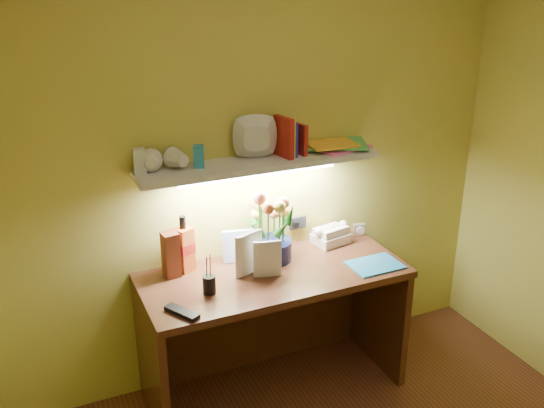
# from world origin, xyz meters

# --- Properties ---
(desk) EXTENTS (1.40, 0.60, 0.75)m
(desk) POSITION_xyz_m (0.00, 1.20, 0.38)
(desk) COLOR #3B1E10
(desk) RESTS_ON ground
(flower_bouquet) EXTENTS (0.27, 0.27, 0.39)m
(flower_bouquet) POSITION_xyz_m (0.05, 1.35, 0.95)
(flower_bouquet) COLOR #0C123B
(flower_bouquet) RESTS_ON desk
(telephone) EXTENTS (0.22, 0.18, 0.12)m
(telephone) POSITION_xyz_m (0.45, 1.39, 0.81)
(telephone) COLOR #F3E3CD
(telephone) RESTS_ON desk
(desk_clock) EXTENTS (0.08, 0.05, 0.07)m
(desk_clock) POSITION_xyz_m (0.65, 1.42, 0.79)
(desk_clock) COLOR silver
(desk_clock) RESTS_ON desk
(whisky_bottle) EXTENTS (0.11, 0.11, 0.31)m
(whisky_bottle) POSITION_xyz_m (-0.42, 1.41, 0.90)
(whisky_bottle) COLOR #BC4D19
(whisky_bottle) RESTS_ON desk
(whisky_box) EXTENTS (0.09, 0.09, 0.24)m
(whisky_box) POSITION_xyz_m (-0.50, 1.38, 0.87)
(whisky_box) COLOR #592412
(whisky_box) RESTS_ON desk
(pen_cup) EXTENTS (0.07, 0.07, 0.16)m
(pen_cup) POSITION_xyz_m (-0.38, 1.14, 0.83)
(pen_cup) COLOR black
(pen_cup) RESTS_ON desk
(art_card) EXTENTS (0.18, 0.07, 0.17)m
(art_card) POSITION_xyz_m (-0.12, 1.40, 0.84)
(art_card) COLOR white
(art_card) RESTS_ON desk
(tv_remote) EXTENTS (0.14, 0.18, 0.02)m
(tv_remote) POSITION_xyz_m (-0.56, 1.00, 0.76)
(tv_remote) COLOR black
(tv_remote) RESTS_ON desk
(blue_folder) EXTENTS (0.28, 0.21, 0.01)m
(blue_folder) POSITION_xyz_m (0.53, 1.05, 0.75)
(blue_folder) COLOR teal
(blue_folder) RESTS_ON desk
(desk_book_a) EXTENTS (0.17, 0.07, 0.23)m
(desk_book_a) POSITION_xyz_m (-0.21, 1.21, 0.87)
(desk_book_a) COLOR white
(desk_book_a) RESTS_ON desk
(desk_book_b) EXTENTS (0.15, 0.05, 0.20)m
(desk_book_b) POSITION_xyz_m (-0.12, 1.19, 0.85)
(desk_book_b) COLOR silver
(desk_book_b) RESTS_ON desk
(wall_shelf) EXTENTS (1.32, 0.37, 0.24)m
(wall_shelf) POSITION_xyz_m (0.01, 1.38, 1.34)
(wall_shelf) COLOR silver
(wall_shelf) RESTS_ON ground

